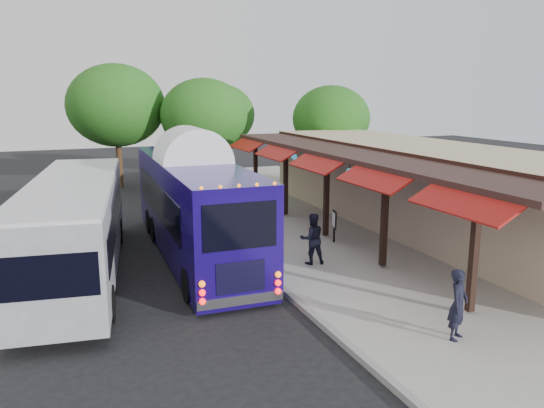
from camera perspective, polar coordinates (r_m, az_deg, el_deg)
name	(u,v)px	position (r m, az deg, el deg)	size (l,w,h in m)	color
ground	(275,287)	(16.16, 0.36, -8.93)	(90.00, 90.00, 0.00)	black
sidewalk	(352,236)	(21.69, 8.63, -3.40)	(10.00, 40.00, 0.15)	#9E9B93
curb	(236,249)	(19.72, -3.92, -4.85)	(0.20, 40.00, 0.16)	gray
station_shelter	(424,187)	(23.19, 16.00, 1.75)	(8.15, 20.00, 3.60)	tan
coach_bus	(194,202)	(18.99, -8.43, 0.26)	(2.71, 11.48, 3.65)	#180863
city_bus	(75,223)	(17.87, -20.42, -1.96)	(4.02, 11.66, 3.07)	gray
ped_a	(458,304)	(13.06, 19.39, -10.16)	(0.61, 0.40, 1.68)	black
ped_b	(312,239)	(17.62, 4.34, -3.74)	(0.83, 0.65, 1.71)	black
ped_c	(267,197)	(24.97, -0.49, 0.81)	(0.93, 0.39, 1.59)	black
ped_d	(217,184)	(28.78, -5.95, 2.15)	(0.99, 0.57, 1.53)	black
sign_board	(334,221)	(20.21, 6.72, -1.85)	(0.20, 0.54, 1.22)	black
tree_left	(204,116)	(32.13, -7.33, 9.41)	(5.17, 5.17, 6.62)	#382314
tree_mid	(218,115)	(36.87, -5.79, 9.49)	(4.98, 4.98, 6.37)	#382314
tree_right	(331,119)	(33.81, 6.36, 9.09)	(4.85, 4.85, 6.22)	#382314
tree_far	(116,106)	(33.75, -16.42, 10.12)	(5.84, 5.84, 7.48)	#382314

